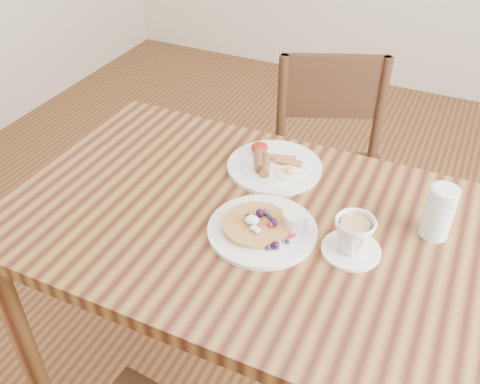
# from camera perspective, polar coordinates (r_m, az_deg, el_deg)

# --- Properties ---
(ground) EXTENTS (5.00, 5.00, 0.00)m
(ground) POSITION_cam_1_polar(r_m,az_deg,el_deg) (1.93, 0.00, -19.71)
(ground) COLOR #532917
(ground) RESTS_ON ground
(dining_table) EXTENTS (1.20, 0.80, 0.75)m
(dining_table) POSITION_cam_1_polar(r_m,az_deg,el_deg) (1.43, 0.00, -5.38)
(dining_table) COLOR brown
(dining_table) RESTS_ON ground
(chair_far) EXTENTS (0.55, 0.55, 0.88)m
(chair_far) POSITION_cam_1_polar(r_m,az_deg,el_deg) (2.00, 9.42, 2.42)
(chair_far) COLOR #402117
(chair_far) RESTS_ON ground
(pancake_plate) EXTENTS (0.27, 0.27, 0.06)m
(pancake_plate) POSITION_cam_1_polar(r_m,az_deg,el_deg) (1.31, 2.60, -3.77)
(pancake_plate) COLOR white
(pancake_plate) RESTS_ON dining_table
(breakfast_plate) EXTENTS (0.27, 0.27, 0.04)m
(breakfast_plate) POSITION_cam_1_polar(r_m,az_deg,el_deg) (1.53, 3.55, 2.92)
(breakfast_plate) COLOR white
(breakfast_plate) RESTS_ON dining_table
(teacup_saucer) EXTENTS (0.14, 0.14, 0.10)m
(teacup_saucer) POSITION_cam_1_polar(r_m,az_deg,el_deg) (1.26, 11.97, -4.73)
(teacup_saucer) COLOR white
(teacup_saucer) RESTS_ON dining_table
(water_glass) EXTENTS (0.07, 0.07, 0.14)m
(water_glass) POSITION_cam_1_polar(r_m,az_deg,el_deg) (1.35, 20.47, -2.04)
(water_glass) COLOR silver
(water_glass) RESTS_ON dining_table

